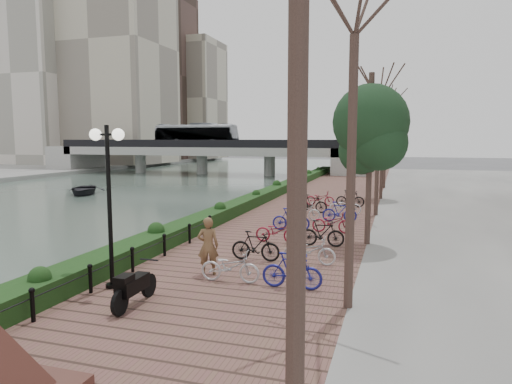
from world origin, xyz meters
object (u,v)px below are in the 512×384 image
at_px(motorcycle, 135,285).
at_px(boat, 83,189).
at_px(pedestrian, 208,246).
at_px(lamppost, 108,170).

relative_size(motorcycle, boat, 0.40).
distance_m(pedestrian, boat, 26.77).
relative_size(lamppost, motorcycle, 2.72).
bearing_deg(pedestrian, boat, -63.70).
bearing_deg(motorcycle, lamppost, 142.32).
height_order(motorcycle, pedestrian, pedestrian).
bearing_deg(boat, motorcycle, -76.55).
distance_m(lamppost, pedestrian, 3.65).
relative_size(lamppost, pedestrian, 2.53).
xyz_separation_m(lamppost, boat, (-17.06, 20.65, -3.28)).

